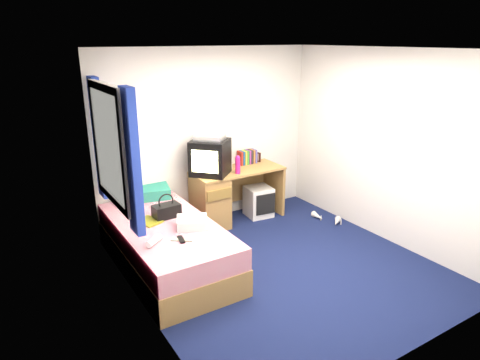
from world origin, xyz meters
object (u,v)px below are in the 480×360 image
handbag (166,210)px  white_heels (327,219)px  pillow (145,193)px  bed (167,246)px  remote_control (181,239)px  pink_water_bottle (238,166)px  aerosol_can (230,164)px  storage_cube (258,201)px  crt_tv (210,157)px  colour_swatch_fan (182,240)px  desk (220,196)px  water_bottle (154,241)px  magazine (149,221)px  picture_frame (257,157)px  towel (192,222)px  vcr (210,137)px

handbag → white_heels: 2.42m
pillow → bed: bearing=-95.9°
remote_control → white_heels: remote_control is taller
bed → handbag: 0.41m
pink_water_bottle → aerosol_can: (0.01, 0.21, -0.03)m
pillow → storage_cube: (1.63, -0.22, -0.39)m
pillow → aerosol_can: 1.25m
pink_water_bottle → white_heels: pink_water_bottle is taller
crt_tv → colour_swatch_fan: 1.64m
pink_water_bottle → handbag: bearing=-161.0°
desk → pink_water_bottle: (0.18, -0.17, 0.45)m
water_bottle → pink_water_bottle: bearing=31.7°
aerosol_can → magazine: bearing=-156.1°
storage_cube → picture_frame: size_ratio=3.15×
towel → remote_control: bearing=-135.7°
colour_swatch_fan → remote_control: size_ratio=1.38×
bed → picture_frame: 2.16m
desk → storage_cube: size_ratio=2.95×
white_heels → pillow: bearing=158.2°
picture_frame → colour_swatch_fan: picture_frame is taller
pink_water_bottle → remote_control: size_ratio=1.39×
bed → pillow: 0.98m
pink_water_bottle → handbag: pink_water_bottle is taller
desk → white_heels: bearing=-30.8°
colour_swatch_fan → bed: bearing=88.1°
pillow → water_bottle: pillow is taller
aerosol_can → pink_water_bottle: bearing=-92.3°
pink_water_bottle → white_heels: (1.12, -0.61, -0.82)m
pillow → pink_water_bottle: bearing=-14.9°
picture_frame → pillow: bearing=162.8°
handbag → colour_swatch_fan: bearing=-102.2°
towel → white_heels: size_ratio=0.65×
pink_water_bottle → white_heels: bearing=-28.5°
vcr → colour_swatch_fan: (-1.00, -1.23, -0.71)m
desk → water_bottle: 1.83m
towel → colour_swatch_fan: bearing=-134.2°
vcr → white_heels: 2.05m
water_bottle → magazine: bearing=74.8°
bed → water_bottle: bearing=-126.7°
bed → storage_cube: 1.86m
desk → picture_frame: bearing=14.0°
vcr → magazine: bearing=-104.1°
picture_frame → crt_tv: bearing=173.5°
handbag → desk: bearing=26.2°
bed → crt_tv: size_ratio=3.11×
vcr → colour_swatch_fan: size_ratio=1.71×
crt_tv → magazine: (-1.12, -0.61, -0.44)m
aerosol_can → vcr: bearing=-174.3°
storage_cube → pillow: bearing=178.9°
pillow → desk: size_ratio=0.47×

